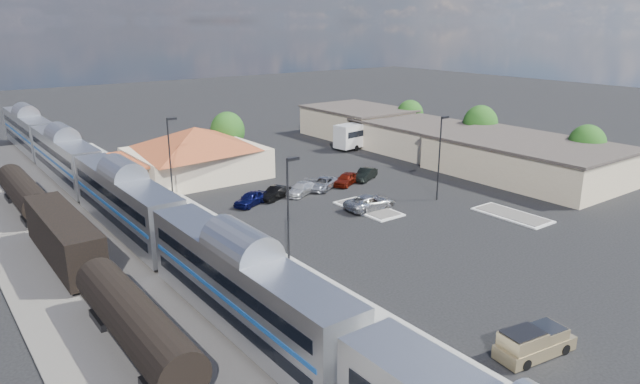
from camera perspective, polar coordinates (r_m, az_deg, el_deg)
ground at (r=54.30m, az=3.05°, el=-3.08°), size 280.00×280.00×0.00m
railbed at (r=51.97m, az=-21.22°, el=-5.11°), size 16.00×100.00×0.12m
platform at (r=53.00m, az=-11.26°, el=-3.80°), size 5.50×92.00×0.18m
passenger_train at (r=53.11m, az=-18.87°, el=-1.18°), size 3.00×104.00×5.55m
freight_cars at (r=49.15m, az=-24.24°, el=-4.38°), size 2.80×46.00×4.00m
station_depot at (r=70.87m, az=-12.34°, el=3.91°), size 18.35×12.24×6.20m
buildings_east at (r=82.55m, az=11.79°, el=5.12°), size 14.40×51.40×4.80m
traffic_island_south at (r=58.17m, az=4.83°, el=-1.65°), size 3.30×7.50×0.21m
traffic_island_north at (r=59.13m, az=18.64°, el=-2.19°), size 3.30×7.50×0.21m
lamp_plat_s at (r=41.84m, az=-3.12°, el=-1.46°), size 1.08×0.25×9.00m
lamp_plat_n at (r=60.78m, az=-14.73°, el=3.78°), size 1.08×0.25×9.00m
lamp_lot at (r=61.00m, az=11.93°, el=4.02°), size 1.08×0.25×9.00m
tree_east_a at (r=76.87m, az=25.11°, el=4.28°), size 4.56×4.56×6.42m
tree_east_b at (r=85.33m, az=15.72°, el=6.55°), size 4.94×4.94×6.96m
tree_east_c at (r=94.47m, az=8.98°, el=7.62°), size 4.41×4.41×6.21m
tree_depot at (r=79.21m, az=-9.23°, el=6.07°), size 4.71×4.71×6.63m
pickup_truck at (r=35.79m, az=20.72°, el=-13.87°), size 5.13×2.44×1.70m
suv at (r=57.96m, az=5.06°, el=-1.03°), size 5.63×2.75×1.54m
coach_bus at (r=87.37m, az=4.66°, el=6.00°), size 12.14×4.14×3.82m
person_a at (r=47.76m, az=-7.26°, el=-4.80°), size 0.54×0.66×1.57m
person_b at (r=47.73m, az=-8.20°, el=-4.64°), size 0.83×1.00×1.90m
parked_car_a at (r=59.53m, az=-6.95°, el=-0.65°), size 4.60×3.29×1.45m
parked_car_b at (r=61.35m, az=-4.50°, el=-0.09°), size 4.38×2.90×1.36m
parked_car_c at (r=62.80m, az=-1.89°, el=0.34°), size 5.01×3.64×1.35m
parked_car_d at (r=64.84m, az=0.28°, el=0.88°), size 5.34×4.31×1.35m
parked_car_e at (r=66.50m, az=2.64°, el=1.32°), size 4.60×3.41×1.46m
parked_car_f at (r=68.73m, az=4.55°, el=1.77°), size 4.53×3.21×1.42m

